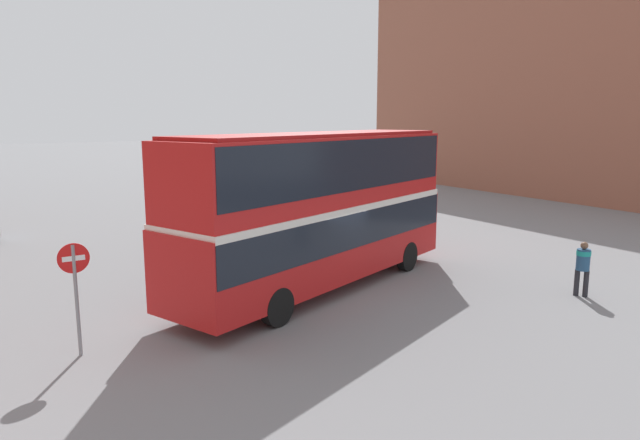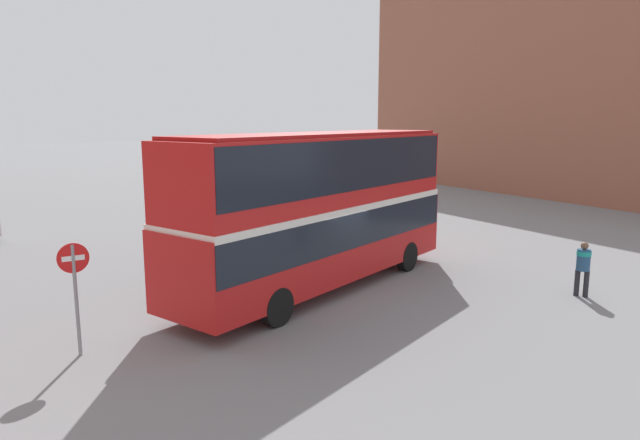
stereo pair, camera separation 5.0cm
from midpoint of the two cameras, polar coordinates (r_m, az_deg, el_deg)
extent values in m
plane|color=slate|center=(17.46, 0.36, -7.25)|extent=(240.00, 240.00, 0.00)
cube|color=#935642|center=(44.06, 26.30, 12.42)|extent=(10.91, 35.83, 15.49)
cube|color=red|center=(17.52, -0.08, -2.15)|extent=(11.07, 6.30, 2.12)
cube|color=red|center=(17.19, -0.08, 4.81)|extent=(10.89, 6.17, 2.14)
cube|color=black|center=(17.42, -0.08, -0.61)|extent=(10.98, 6.29, 1.04)
cube|color=black|center=(17.17, -0.08, 5.67)|extent=(10.75, 6.14, 1.46)
cube|color=silver|center=(17.32, -0.08, 1.38)|extent=(10.98, 6.28, 0.20)
cube|color=maroon|center=(17.12, -0.09, 8.55)|extent=(10.37, 5.83, 0.10)
cylinder|color=black|center=(21.14, 3.26, -2.75)|extent=(1.06, 0.65, 1.02)
cylinder|color=black|center=(20.00, 8.60, -3.59)|extent=(1.06, 0.65, 1.02)
cylinder|color=black|center=(16.17, -10.42, -6.97)|extent=(1.06, 0.65, 1.02)
cylinder|color=black|center=(14.66, -4.42, -8.64)|extent=(1.06, 0.65, 1.02)
cylinder|color=#232328|center=(18.66, 24.98, -5.80)|extent=(0.15, 0.15, 0.80)
cylinder|color=#232328|center=(18.69, 24.21, -5.72)|extent=(0.15, 0.15, 0.80)
cylinder|color=navy|center=(18.50, 24.76, -3.63)|extent=(0.52, 0.52, 0.63)
cylinder|color=teal|center=(18.46, 24.80, -3.02)|extent=(0.55, 0.55, 0.14)
sphere|color=brown|center=(18.41, 24.86, -2.33)|extent=(0.22, 0.22, 0.22)
cylinder|color=gray|center=(13.73, -23.24, -7.45)|extent=(0.08, 0.08, 2.53)
cylinder|color=red|center=(13.49, -23.53, -3.53)|extent=(0.67, 0.03, 0.67)
cube|color=white|center=(13.49, -23.53, -3.53)|extent=(0.47, 0.04, 0.11)
camera|label=1|loc=(0.03, -90.08, -0.01)|focal=32.00mm
camera|label=2|loc=(0.03, 89.92, 0.01)|focal=32.00mm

